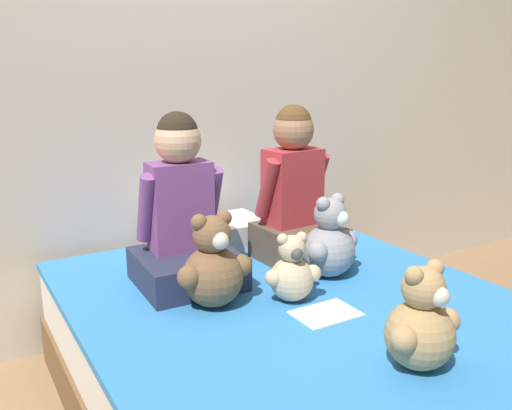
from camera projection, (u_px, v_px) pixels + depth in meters
wall_behind_bed at (181, 64)px, 2.48m from camera, size 8.00×0.06×2.50m
bed at (307, 367)px, 1.88m from camera, size 1.45×1.86×0.45m
child_on_left at (183, 218)px, 1.99m from camera, size 0.37×0.37×0.64m
child_on_right at (295, 197)px, 2.23m from camera, size 0.32×0.34×0.64m
teddy_bear_held_by_left_child at (213, 267)px, 1.81m from camera, size 0.27×0.21×0.33m
teddy_bear_held_by_right_child at (330, 242)px, 2.07m from camera, size 0.26×0.20×0.32m
teddy_bear_between_children at (292, 272)px, 1.86m from camera, size 0.20×0.15×0.24m
teddy_bear_at_foot_of_bed at (421, 324)px, 1.43m from camera, size 0.25×0.19×0.30m
pillow_at_headboard at (210, 234)px, 2.44m from camera, size 0.50×0.29×0.11m
sign_card at (326, 313)px, 1.78m from camera, size 0.21×0.15×0.00m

